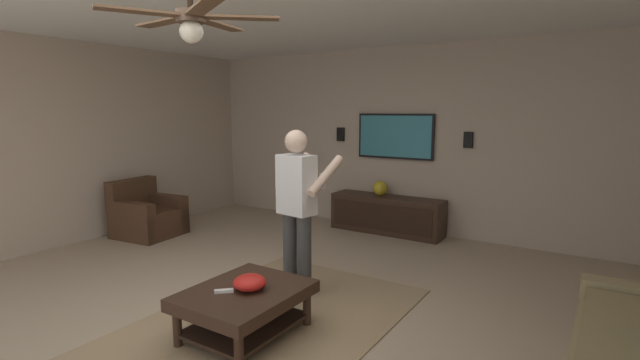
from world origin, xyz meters
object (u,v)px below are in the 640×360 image
at_px(coffee_table, 245,301).
at_px(tv, 395,136).
at_px(remote_white, 224,291).
at_px(wall_speaker_left, 468,140).
at_px(vase_round, 380,188).
at_px(ceiling_fan, 192,21).
at_px(armchair, 147,217).
at_px(person_standing, 298,202).
at_px(bowl, 250,282).
at_px(media_console, 387,215).
at_px(wall_speaker_right, 341,134).

height_order(coffee_table, tv, tv).
relative_size(remote_white, wall_speaker_left, 0.68).
bearing_deg(vase_round, remote_white, -173.70).
bearing_deg(tv, ceiling_fan, 3.76).
bearing_deg(wall_speaker_left, armchair, 120.20).
relative_size(armchair, person_standing, 0.55).
bearing_deg(tv, remote_white, 4.04).
xyz_separation_m(remote_white, wall_speaker_left, (3.93, -0.81, 1.01)).
height_order(vase_round, wall_speaker_left, wall_speaker_left).
distance_m(bowl, wall_speaker_left, 3.95).
distance_m(media_console, wall_speaker_right, 1.53).
bearing_deg(armchair, bowl, -30.34).
distance_m(media_console, ceiling_fan, 4.45).
xyz_separation_m(wall_speaker_left, ceiling_fan, (-4.13, 0.81, 1.01)).
relative_size(person_standing, ceiling_fan, 1.42).
relative_size(bowl, remote_white, 1.79).
distance_m(media_console, remote_white, 3.69).
xyz_separation_m(person_standing, wall_speaker_left, (2.84, -0.87, 0.49)).
xyz_separation_m(vase_round, ceiling_fan, (-3.91, -0.40, 1.77)).
bearing_deg(ceiling_fan, bowl, -21.04).
bearing_deg(wall_speaker_left, person_standing, 163.04).
xyz_separation_m(tv, vase_round, (-0.21, 0.13, -0.78)).
height_order(person_standing, vase_round, person_standing).
xyz_separation_m(coffee_table, person_standing, (0.95, 0.15, 0.64)).
bearing_deg(coffee_table, ceiling_fan, 164.14).
distance_m(tv, ceiling_fan, 4.25).
xyz_separation_m(coffee_table, bowl, (0.02, -0.04, 0.16)).
distance_m(armchair, media_console, 3.55).
bearing_deg(armchair, person_standing, -16.06).
relative_size(armchair, bowl, 3.33).
bearing_deg(armchair, wall_speaker_right, 43.67).
height_order(wall_speaker_left, ceiling_fan, ceiling_fan).
distance_m(media_console, vase_round, 0.41).
relative_size(tv, vase_round, 5.47).
height_order(media_console, tv, tv).
bearing_deg(media_console, wall_speaker_right, -104.84).
xyz_separation_m(armchair, media_console, (2.06, -2.89, -0.00)).
relative_size(armchair, wall_speaker_left, 4.07).
bearing_deg(person_standing, vase_round, 16.24).
xyz_separation_m(person_standing, vase_round, (2.62, 0.35, -0.27)).
bearing_deg(ceiling_fan, remote_white, -1.54).
relative_size(coffee_table, tv, 0.83).
relative_size(person_standing, wall_speaker_right, 7.45).
bearing_deg(tv, media_console, 0.00).
distance_m(armchair, remote_white, 3.56).
relative_size(wall_speaker_left, wall_speaker_right, 1.00).
bearing_deg(remote_white, bowl, -174.91).
height_order(coffee_table, wall_speaker_right, wall_speaker_right).
bearing_deg(bowl, wall_speaker_right, 19.94).
height_order(bowl, remote_white, bowl).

